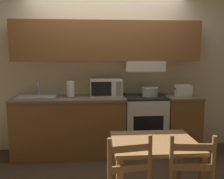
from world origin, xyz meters
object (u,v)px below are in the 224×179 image
Objects in this scene: stove_range at (145,124)px; paper_towel_roll at (70,89)px; sink_basin at (37,97)px; microwave at (106,87)px; dining_table at (154,155)px; toaster at (183,90)px; cooking_pot at (150,91)px.

paper_towel_roll is at bearing -179.65° from stove_range.
microwave is at bearing 4.77° from sink_basin.
stove_range is 1.58m from dining_table.
microwave is 1.95× the size of paper_towel_roll.
dining_table is (-0.84, -1.52, -0.39)m from toaster.
toaster is at bearing -5.38° from microwave.
stove_range is at bearing 0.32° from sink_basin.
toaster is (0.52, -0.02, 0.01)m from cooking_pot.
toaster is 1.78m from dining_table.
sink_basin is 0.72× the size of dining_table.
microwave is at bearing 172.07° from cooking_pot.
toaster is 1.76m from paper_towel_roll.
stove_range is 3.58× the size of toaster.
toaster reaches higher than dining_table.
paper_towel_roll is at bearing 179.08° from toaster.
toaster is (1.21, -0.11, -0.05)m from microwave.
sink_basin is at bearing 179.75° from cooking_pot.
sink_basin is (-1.05, -0.09, -0.12)m from microwave.
dining_table is (1.43, -1.55, -0.32)m from sink_basin.
paper_towel_roll reaches higher than toaster.
stove_range is 1.59× the size of sink_basin.
stove_range is at bearing 0.35° from paper_towel_roll.
cooking_pot is 0.69× the size of microwave.
stove_range is 3.66× the size of paper_towel_roll.
stove_range is 0.54m from cooking_pot.
microwave reaches higher than dining_table.
cooking_pot is at bearing -13.40° from stove_range.
paper_towel_roll is 1.85m from dining_table.
toaster is at bearing -2.00° from cooking_pot.
toaster is at bearing -3.40° from stove_range.
paper_towel_roll reaches higher than sink_basin.
stove_range is 2.72× the size of cooking_pot.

